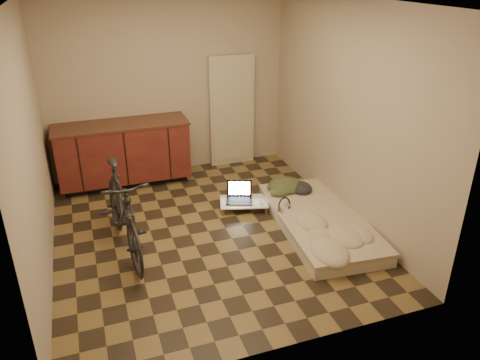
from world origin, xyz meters
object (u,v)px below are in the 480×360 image
object	(u,v)px
bicycle	(122,207)
lap_desk	(244,202)
futon	(319,221)
laptop	(239,196)

from	to	relation	value
bicycle	lap_desk	size ratio (longest dim) A/B	2.43
bicycle	futon	distance (m)	2.33
laptop	futon	bearing A→B (deg)	-28.25
futon	laptop	bearing A→B (deg)	136.74
futon	laptop	world-z (taller)	laptop
futon	lap_desk	world-z (taller)	futon
bicycle	lap_desk	world-z (taller)	bicycle
bicycle	laptop	size ratio (longest dim) A/B	4.11
futon	lap_desk	xyz separation A→B (m)	(-0.70, 0.77, 0.00)
futon	laptop	distance (m)	1.11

